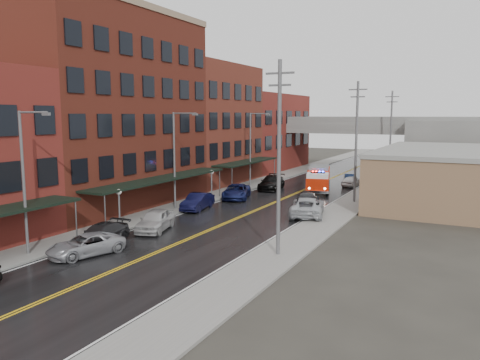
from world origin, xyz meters
The scene contains 32 objects.
road centered at (0.00, 30.00, 0.01)m, with size 11.00×160.00×0.02m, color black.
sidewalk_left centered at (-7.30, 30.00, 0.07)m, with size 3.00×160.00×0.15m, color slate.
sidewalk_right centered at (7.30, 30.00, 0.07)m, with size 3.00×160.00×0.15m, color slate.
curb_left centered at (-5.65, 30.00, 0.07)m, with size 0.30×160.00×0.15m, color gray.
curb_right centered at (5.65, 30.00, 0.07)m, with size 0.30×160.00×0.15m, color gray.
brick_building_b centered at (-13.30, 23.00, 9.00)m, with size 9.00×20.00×18.00m, color #4E1814.
brick_building_c centered at (-13.30, 40.50, 7.50)m, with size 9.00×15.00×15.00m, color brown.
brick_building_far centered at (-13.30, 58.00, 6.00)m, with size 9.00×20.00×12.00m, color maroon.
tan_building centered at (16.00, 40.00, 2.50)m, with size 14.00×22.00×5.00m, color #8C694B.
right_far_block centered at (18.00, 70.00, 4.00)m, with size 18.00×30.00×8.00m, color slate.
awning_1 centered at (-7.49, 23.00, 2.99)m, with size 2.60×18.00×3.09m.
awning_2 centered at (-7.49, 40.50, 2.99)m, with size 2.60×13.00×3.09m.
globe_lamp_1 centered at (-6.40, 16.00, 2.31)m, with size 0.44×0.44×3.12m.
globe_lamp_2 centered at (-6.40, 30.00, 2.31)m, with size 0.44×0.44×3.12m.
street_lamp_0 centered at (-6.55, 8.00, 5.19)m, with size 2.64×0.22×9.00m.
street_lamp_1 centered at (-6.55, 24.00, 5.19)m, with size 2.64×0.22×9.00m.
street_lamp_2 centered at (-6.55, 40.00, 5.19)m, with size 2.64×0.22×9.00m.
utility_pole_0 centered at (7.20, 15.00, 6.31)m, with size 1.80×0.24×12.00m.
utility_pole_1 centered at (7.20, 35.00, 6.31)m, with size 1.80×0.24×12.00m.
utility_pole_2 centered at (7.20, 55.00, 6.31)m, with size 1.80×0.24×12.00m.
overpass centered at (0.00, 62.00, 5.99)m, with size 40.00×10.00×7.50m.
fire_truck centered at (1.76, 40.39, 1.53)m, with size 4.66×8.11×2.82m.
parked_car_left_2 centered at (-3.60, 9.69, 0.67)m, with size 2.21×4.79×1.33m, color #989AA0.
parked_car_left_3 centered at (-4.58, 12.03, 0.69)m, with size 1.95×4.79×1.39m, color black.
parked_car_left_4 centered at (-3.60, 16.80, 0.82)m, with size 1.93×4.80×1.63m, color #B5B5B5.
parked_car_left_5 centered at (-5.00, 25.03, 0.77)m, with size 1.63×4.66×1.54m, color black.
parked_car_left_6 centered at (-4.46, 31.84, 0.76)m, with size 2.52×5.47×1.52m, color #151D51.
parked_car_left_7 centered at (-3.60, 39.20, 0.82)m, with size 2.29×5.64×1.64m, color black.
parked_car_right_0 centered at (5.00, 26.98, 0.83)m, with size 2.75×5.97×1.66m, color #AEB2B6.
parked_car_right_1 centered at (3.60, 31.05, 0.73)m, with size 2.04×5.02×1.46m, color #28282B.
parked_car_right_2 centered at (4.35, 45.68, 0.67)m, with size 1.59×3.95×1.35m, color silver.
parked_car_right_3 centered at (3.60, 47.80, 0.67)m, with size 1.42×4.08×1.35m, color black.
Camera 1 is at (17.93, -11.24, 8.74)m, focal length 35.00 mm.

